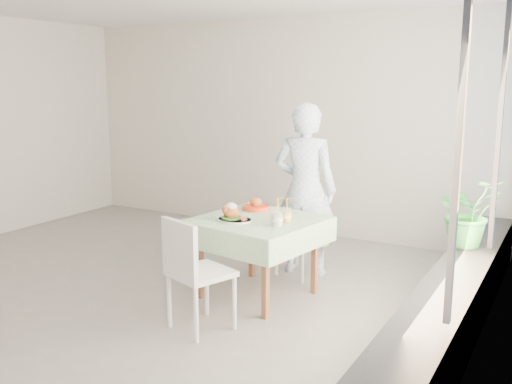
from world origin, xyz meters
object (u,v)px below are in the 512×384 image
Objects in this scene: chair_far at (300,251)px; chair_near at (200,295)px; main_dish at (233,215)px; juice_cup_orange at (286,216)px; cafe_table at (258,248)px; potted_plant at (468,212)px; diner at (305,189)px.

chair_far is 1.61m from chair_near.
main_dish is 1.24× the size of juice_cup_orange.
cafe_table is at bearing 86.91° from chair_near.
potted_plant is (1.68, 0.90, 0.36)m from cafe_table.
potted_plant is (1.59, 0.17, 0.56)m from chair_far.
chair_near reaches higher than chair_far.
diner is 0.83m from juice_cup_orange.
diner reaches higher than chair_far.
chair_far is at bearing 74.63° from main_dish.
chair_near is (-0.14, -1.60, 0.03)m from chair_far.
diner is at bearing 85.14° from chair_near.
chair_far is at bearing -173.94° from potted_plant.
chair_near is 0.86m from main_dish.
main_dish reaches higher than cafe_table.
diner reaches higher than chair_near.
main_dish is at bearing -156.15° from juice_cup_orange.
potted_plant is (1.58, 0.08, -0.07)m from diner.
cafe_table is 1.28× the size of chair_near.
diner is at bearing 75.69° from main_dish.
main_dish is at bearing -149.60° from potted_plant.
cafe_table is 0.44m from juice_cup_orange.
juice_cup_orange reaches higher than chair_near.
chair_far is 0.64m from diner.
potted_plant is at bearing 28.07° from cafe_table.
chair_near is 2.53m from potted_plant.
potted_plant is (1.73, 1.77, 0.53)m from chair_near.
main_dish is (-0.16, -0.18, 0.34)m from cafe_table.
chair_near is (-0.05, -0.87, -0.17)m from cafe_table.
chair_far is (0.09, 0.73, -0.20)m from cafe_table.
juice_cup_orange reaches higher than cafe_table.
juice_cup_orange is at bearing -147.69° from potted_plant.
potted_plant is at bearing 30.40° from main_dish.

